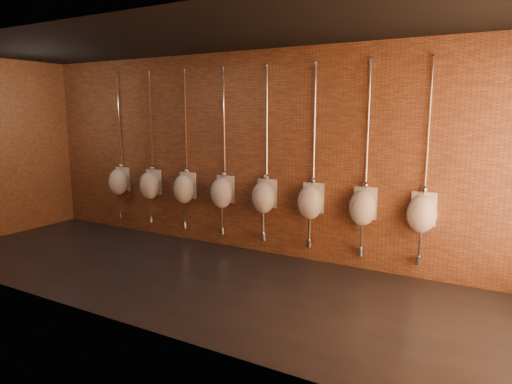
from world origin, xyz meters
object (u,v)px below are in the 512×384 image
at_px(urinal_1, 150,185).
at_px(urinal_4, 264,196).
at_px(urinal_6, 363,207).
at_px(urinal_7, 422,213).
at_px(urinal_0, 119,181).
at_px(urinal_5, 310,201).
at_px(urinal_3, 222,192).
at_px(urinal_2, 184,188).

relative_size(urinal_1, urinal_4, 1.00).
xyz_separation_m(urinal_6, urinal_7, (0.79, 0.00, 0.00)).
height_order(urinal_0, urinal_1, same).
bearing_deg(urinal_0, urinal_4, 0.00).
xyz_separation_m(urinal_5, urinal_6, (0.79, 0.00, 0.00)).
bearing_deg(urinal_0, urinal_3, 0.00).
bearing_deg(urinal_3, urinal_1, 180.00).
distance_m(urinal_3, urinal_4, 0.79).
height_order(urinal_0, urinal_3, same).
xyz_separation_m(urinal_2, urinal_7, (3.96, 0.00, 0.00)).
relative_size(urinal_1, urinal_2, 1.00).
distance_m(urinal_0, urinal_3, 2.38).
relative_size(urinal_2, urinal_3, 1.00).
distance_m(urinal_0, urinal_5, 3.96).
xyz_separation_m(urinal_1, urinal_7, (4.75, 0.00, 0.00)).
relative_size(urinal_2, urinal_4, 1.00).
distance_m(urinal_2, urinal_3, 0.79).
bearing_deg(urinal_6, urinal_3, 180.00).
bearing_deg(urinal_5, urinal_3, 180.00).
relative_size(urinal_0, urinal_2, 1.00).
bearing_deg(urinal_5, urinal_0, 180.00).
bearing_deg(urinal_4, urinal_7, 0.00).
distance_m(urinal_0, urinal_6, 4.75).
bearing_deg(urinal_2, urinal_7, 0.00).
height_order(urinal_1, urinal_6, same).
distance_m(urinal_2, urinal_6, 3.17).
xyz_separation_m(urinal_0, urinal_4, (3.17, 0.00, 0.00)).
bearing_deg(urinal_7, urinal_6, 180.00).
xyz_separation_m(urinal_0, urinal_7, (5.54, 0.00, 0.00)).
relative_size(urinal_4, urinal_5, 1.00).
bearing_deg(urinal_4, urinal_5, 0.00).
bearing_deg(urinal_6, urinal_0, 180.00).
xyz_separation_m(urinal_1, urinal_3, (1.58, 0.00, 0.00)).
bearing_deg(urinal_2, urinal_3, 0.00).
bearing_deg(urinal_4, urinal_6, 0.00).
bearing_deg(urinal_7, urinal_4, 180.00).
distance_m(urinal_4, urinal_6, 1.58).
height_order(urinal_2, urinal_5, same).
distance_m(urinal_1, urinal_5, 3.17).
bearing_deg(urinal_2, urinal_6, 0.00).
xyz_separation_m(urinal_1, urinal_5, (3.17, 0.00, 0.00)).
xyz_separation_m(urinal_3, urinal_5, (1.58, 0.00, 0.00)).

